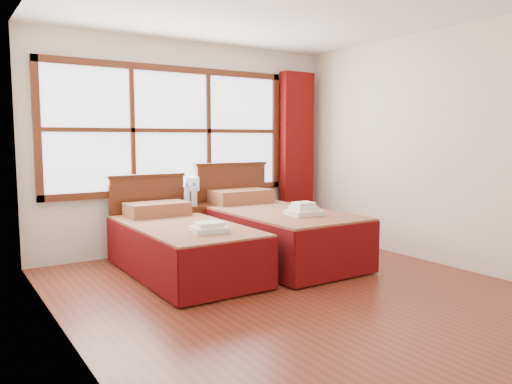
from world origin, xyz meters
TOP-DOWN VIEW (x-y plane):
  - floor at (0.00, 0.00)m, footprint 4.50×4.50m
  - wall_back at (0.00, 2.25)m, footprint 4.00×0.00m
  - wall_left at (-2.00, 0.00)m, footprint 0.00×4.50m
  - wall_right at (2.00, 0.00)m, footprint 0.00×4.50m
  - window at (-0.25, 2.21)m, footprint 3.16×0.06m
  - curtain at (1.60, 2.11)m, footprint 0.50×0.16m
  - bed_left at (-0.61, 1.20)m, footprint 1.01×2.03m
  - bed_right at (0.55, 1.20)m, footprint 1.12×2.17m
  - nightstand at (-0.07, 1.99)m, footprint 0.44×0.44m
  - towels_left at (-0.57, 0.63)m, footprint 0.36×0.33m
  - towels_right at (0.59, 0.67)m, footprint 0.35×0.31m
  - lamp at (-0.03, 2.10)m, footprint 0.17×0.17m
  - bottle_near at (-0.17, 1.96)m, footprint 0.07×0.07m
  - bottle_far at (-0.10, 1.92)m, footprint 0.07×0.07m

SIDE VIEW (x-z plane):
  - floor at x=0.00m, z-range 0.00..0.00m
  - nightstand at x=-0.07m, z-range 0.00..0.59m
  - bed_left at x=-0.61m, z-range -0.19..0.79m
  - bed_right at x=0.55m, z-range -0.21..0.88m
  - towels_left at x=-0.57m, z-range 0.52..0.61m
  - towels_right at x=0.59m, z-range 0.57..0.71m
  - bottle_near at x=-0.17m, z-range 0.58..0.85m
  - bottle_far at x=-0.10m, z-range 0.58..0.86m
  - lamp at x=-0.03m, z-range 0.66..0.99m
  - curtain at x=1.60m, z-range 0.02..2.32m
  - wall_back at x=0.00m, z-range -0.70..3.30m
  - wall_left at x=-2.00m, z-range -0.95..3.55m
  - wall_right at x=2.00m, z-range -0.95..3.55m
  - window at x=-0.25m, z-range 0.72..2.28m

